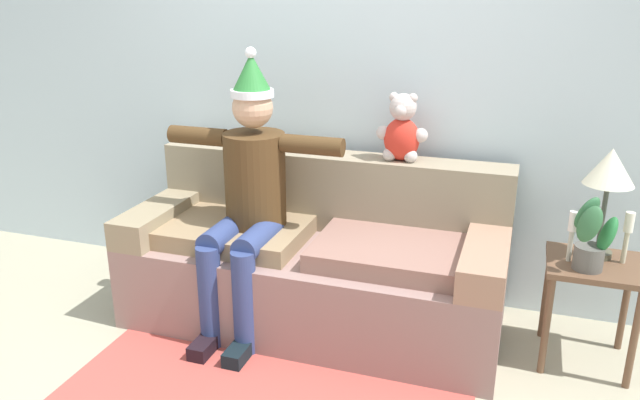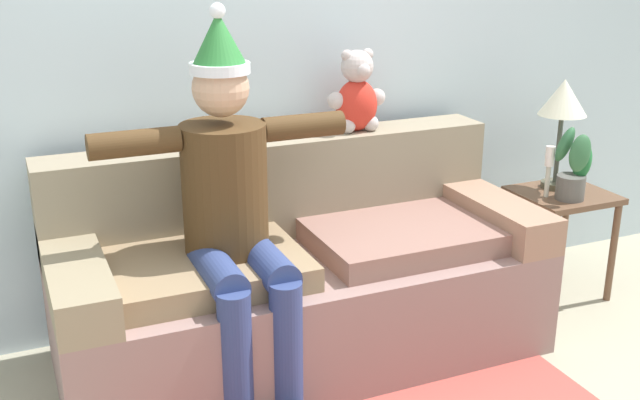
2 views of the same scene
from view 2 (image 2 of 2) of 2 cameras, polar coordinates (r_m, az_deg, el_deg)
back_wall at (r=3.60m, az=-4.95°, el=12.10°), size 7.00×0.10×2.70m
couch at (r=3.40m, az=-1.66°, el=-5.72°), size 2.09×0.88×0.92m
person_seated at (r=2.98m, az=-6.54°, el=-0.38°), size 1.02×0.77×1.55m
teddy_bear at (r=3.56m, az=2.77°, el=7.85°), size 0.29×0.17×0.38m
side_table at (r=4.09m, az=17.54°, el=-0.83°), size 0.45×0.42×0.56m
table_lamp at (r=4.02m, az=17.65°, el=6.91°), size 0.24×0.24×0.56m
potted_plant at (r=3.92m, az=18.36°, el=2.31°), size 0.25×0.22×0.38m
candle_tall at (r=3.92m, az=16.70°, el=2.57°), size 0.04×0.04×0.26m
candle_short at (r=4.12m, az=18.90°, el=3.19°), size 0.04×0.04×0.26m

